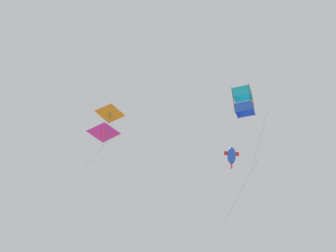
{
  "coord_description": "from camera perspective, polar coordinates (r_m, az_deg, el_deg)",
  "views": [
    {
      "loc": [
        7.05,
        35.07,
        3.29
      ],
      "look_at": [
        -0.53,
        -0.39,
        31.03
      ],
      "focal_mm": 55.1,
      "sensor_mm": 36.0,
      "label": 1
    }
  ],
  "objects": [
    {
      "name": "kite_fish_near_left",
      "position": [
        43.8,
        7.04,
        -3.29
      ],
      "size": [
        3.45,
        2.06,
        7.91
      ],
      "rotation": [
        0.32,
        0.0,
        3.06
      ],
      "color": "blue"
    },
    {
      "name": "kite_delta_highest",
      "position": [
        50.76,
        -7.15,
        -0.76
      ],
      "size": [
        2.94,
        2.0,
        5.85
      ],
      "rotation": [
        0.21,
        0.0,
        3.06
      ],
      "color": "#DB2D93"
    },
    {
      "name": "kite_delta_upper_right",
      "position": [
        46.84,
        -6.45,
        1.33
      ],
      "size": [
        2.06,
        0.85,
        4.69
      ],
      "rotation": [
        0.44,
        0.0,
        3.18
      ],
      "color": "orange"
    },
    {
      "name": "kite_box_near_right",
      "position": [
        42.84,
        8.34,
        2.69
      ],
      "size": [
        2.94,
        2.62,
        9.04
      ],
      "rotation": [
        0.29,
        0.0,
        2.62
      ],
      "color": "#1EB2C6"
    }
  ]
}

